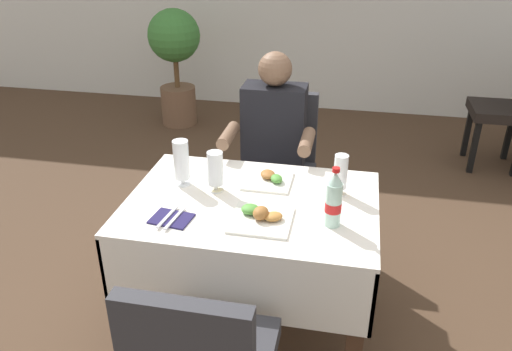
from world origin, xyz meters
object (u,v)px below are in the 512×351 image
cola_bottle_primary (334,200)px  napkin_cutlery_set (171,218)px  plate_far_diner (269,179)px  beer_glass_left (215,171)px  beer_glass_right (340,175)px  chair_far_diner_seat (279,165)px  plate_near_camera (261,216)px  beer_glass_middle (182,163)px  main_dining_table (252,233)px  potted_plant_corner (175,55)px  seated_diner_far (272,148)px

cola_bottle_primary → napkin_cutlery_set: 0.70m
plate_far_diner → napkin_cutlery_set: (-0.35, -0.43, -0.01)m
beer_glass_left → cola_bottle_primary: cola_bottle_primary is taller
beer_glass_right → napkin_cutlery_set: bearing=-152.1°
plate_far_diner → napkin_cutlery_set: size_ratio=1.18×
beer_glass_left → napkin_cutlery_set: beer_glass_left is taller
chair_far_diner_seat → cola_bottle_primary: size_ratio=3.62×
plate_near_camera → beer_glass_left: (-0.26, 0.22, 0.08)m
plate_far_diner → beer_glass_middle: 0.43m
main_dining_table → napkin_cutlery_set: bearing=-143.6°
beer_glass_middle → cola_bottle_primary: (0.73, -0.22, -0.00)m
chair_far_diner_seat → plate_far_diner: (0.05, -0.60, 0.21)m
beer_glass_middle → potted_plant_corner: (-0.97, 2.61, -0.17)m
beer_glass_middle → main_dining_table: bearing=-14.0°
plate_far_diner → cola_bottle_primary: cola_bottle_primary is taller
chair_far_diner_seat → plate_far_diner: size_ratio=4.22×
cola_bottle_primary → napkin_cutlery_set: bearing=-171.9°
plate_far_diner → beer_glass_middle: beer_glass_middle is taller
seated_diner_far → beer_glass_middle: size_ratio=5.48×
main_dining_table → beer_glass_left: bearing=161.1°
main_dining_table → beer_glass_right: bearing=20.2°
plate_near_camera → potted_plant_corner: bearing=116.1°
potted_plant_corner → chair_far_diner_seat: bearing=-55.1°
main_dining_table → plate_near_camera: (0.07, -0.16, 0.20)m
chair_far_diner_seat → seated_diner_far: seated_diner_far is taller
beer_glass_left → beer_glass_right: beer_glass_right is taller
plate_near_camera → beer_glass_right: (0.31, 0.30, 0.08)m
napkin_cutlery_set → potted_plant_corner: potted_plant_corner is taller
chair_far_diner_seat → beer_glass_middle: 0.85m
beer_glass_middle → seated_diner_far: bearing=60.7°
plate_near_camera → plate_far_diner: (-0.03, 0.36, -0.00)m
chair_far_diner_seat → plate_near_camera: (0.07, -0.95, 0.22)m
seated_diner_far → beer_glass_right: 0.70m
chair_far_diner_seat → plate_near_camera: 0.98m
main_dining_table → beer_glass_middle: 0.47m
plate_near_camera → beer_glass_right: 0.44m
plate_near_camera → beer_glass_middle: beer_glass_middle is taller
seated_diner_far → beer_glass_right: (0.41, -0.55, 0.14)m
chair_far_diner_seat → cola_bottle_primary: cola_bottle_primary is taller
seated_diner_far → beer_glass_middle: (-0.34, -0.60, 0.16)m
plate_far_diner → beer_glass_right: beer_glass_right is taller
seated_diner_far → cola_bottle_primary: 0.92m
main_dining_table → seated_diner_far: 0.70m
potted_plant_corner → seated_diner_far: bearing=-57.1°
main_dining_table → plate_far_diner: plate_far_diner is taller
chair_far_diner_seat → beer_glass_middle: bearing=-116.9°
beer_glass_left → potted_plant_corner: potted_plant_corner is taller
napkin_cutlery_set → potted_plant_corner: 3.10m
cola_bottle_primary → chair_far_diner_seat: bearing=112.0°
chair_far_diner_seat → beer_glass_right: (0.39, -0.66, 0.30)m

